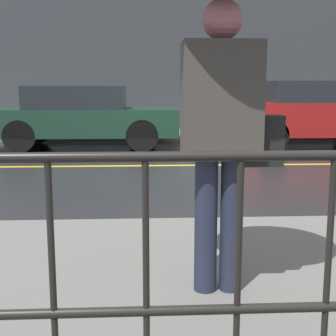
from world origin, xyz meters
name	(u,v)px	position (x,y,z in m)	size (l,w,h in m)	color
ground_plane	(180,165)	(0.00, 0.00, 0.00)	(80.00, 80.00, 0.00)	#262628
sidewalk_near	(245,292)	(0.00, -5.52, 0.07)	(28.00, 3.05, 0.15)	slate
sidewalk_far	(166,134)	(0.00, 5.08, 0.07)	(28.00, 2.16, 0.15)	slate
lane_marking	(180,165)	(0.00, 0.00, 0.00)	(25.20, 0.12, 0.01)	gold
building_storefront	(164,56)	(0.00, 6.31, 2.35)	(28.00, 0.30, 4.71)	#383D42
railing_foreground	(329,258)	(0.00, -6.80, 0.78)	(12.00, 0.04, 1.03)	black
pedestrian	(224,17)	(-0.19, -5.63, 1.78)	(0.98, 0.98, 2.13)	#23283D
car_dark_green	(83,116)	(-2.06, 2.74, 0.75)	(4.29, 1.87, 1.43)	#193828
car_red	(313,113)	(3.42, 2.74, 0.80)	(3.94, 1.90, 1.55)	maroon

